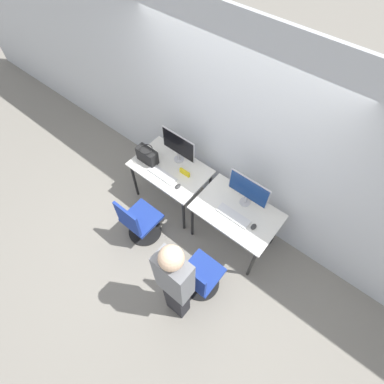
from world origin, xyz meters
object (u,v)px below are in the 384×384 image
office_chair_left (139,223)px  mouse_right (254,227)px  office_chair_right (199,277)px  keyboard_right (233,216)px  mouse_left (178,186)px  monitor_right (248,190)px  keyboard_left (162,174)px  monitor_left (178,146)px  person_right (175,283)px  handbag (147,155)px

office_chair_left → mouse_right: (1.31, 0.70, 0.43)m
office_chair_right → keyboard_right: bearing=95.2°
mouse_left → monitor_right: 0.93m
keyboard_left → mouse_right: mouse_right is taller
monitor_right → mouse_right: monitor_right is taller
monitor_left → person_right: bearing=-50.6°
handbag → keyboard_right: bearing=0.6°
monitor_right → person_right: person_right is taller
office_chair_left → person_right: bearing=-22.7°
mouse_left → keyboard_right: bearing=6.7°
monitor_left → handbag: (-0.32, -0.29, -0.16)m
keyboard_left → monitor_right: (1.11, 0.34, 0.26)m
mouse_right → handbag: 1.71m
office_chair_left → handbag: (-0.39, 0.65, 0.52)m
office_chair_left → monitor_right: bearing=41.9°
monitor_right → keyboard_right: monitor_right is taller
keyboard_left → monitor_left: bearing=90.0°
office_chair_right → person_right: (-0.04, -0.37, 0.61)m
keyboard_left → monitor_right: size_ratio=0.80×
mouse_left → person_right: bearing=-50.3°
monitor_left → office_chair_right: monitor_left is taller
person_right → mouse_left: bearing=129.7°
monitor_right → person_right: bearing=-88.6°
person_right → handbag: bearing=143.0°
monitor_left → mouse_left: bearing=-51.5°
keyboard_left → monitor_right: monitor_right is taller
keyboard_right → person_right: (0.03, -1.12, 0.19)m
monitor_right → handbag: bearing=-169.0°
monitor_right → handbag: monitor_right is taller
monitor_left → mouse_left: monitor_left is taller
office_chair_left → monitor_right: (1.04, 0.93, 0.68)m
handbag → monitor_left: bearing=42.7°
monitor_right → monitor_left: bearing=179.2°
monitor_left → person_right: person_right is taller
office_chair_right → handbag: 1.75m
monitor_right → keyboard_left: bearing=-163.1°
keyboard_right → monitor_right: bearing=90.0°
mouse_left → keyboard_right: mouse_left is taller
mouse_right → office_chair_right: size_ratio=0.10×
office_chair_left → keyboard_right: (1.04, 0.67, 0.42)m
monitor_right → person_right: 1.38m
handbag → mouse_right: bearing=1.4°
mouse_right → person_right: bearing=-102.0°
keyboard_left → mouse_left: mouse_left is taller
person_right → handbag: person_right is taller
monitor_left → handbag: monitor_left is taller
monitor_right → mouse_left: bearing=-156.3°
keyboard_right → person_right: person_right is taller
monitor_right → handbag: (-1.43, -0.28, -0.16)m
office_chair_left → keyboard_right: size_ratio=1.99×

